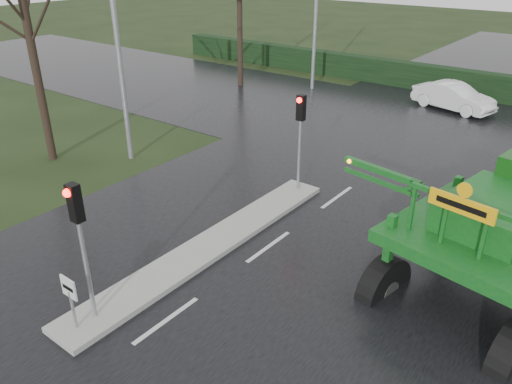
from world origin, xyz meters
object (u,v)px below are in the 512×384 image
Objects in this scene: street_light_left_near at (118,4)px; crop_sprayer at (398,213)px; traffic_signal_near at (79,225)px; traffic_signal_mid at (300,123)px; keep_left_sign at (70,295)px; white_sedan at (451,110)px.

street_light_left_near reaches higher than crop_sprayer.
traffic_signal_near is 8.50m from traffic_signal_mid.
traffic_signal_mid is 0.35× the size of street_light_left_near.
crop_sprayer reaches higher than keep_left_sign.
keep_left_sign is 7.70m from crop_sprayer.
traffic_signal_mid is 0.83× the size of white_sedan.
crop_sprayer is (4.80, -3.07, -0.46)m from traffic_signal_mid.
traffic_signal_near is 10.40m from street_light_left_near.
traffic_signal_mid is 0.44× the size of crop_sprayer.
traffic_signal_near is 0.35× the size of street_light_left_near.
traffic_signal_mid is at bearing 12.21° from street_light_left_near.
street_light_left_near reaches higher than white_sedan.
traffic_signal_near is at bearing -90.00° from traffic_signal_mid.
keep_left_sign reaches higher than white_sedan.
white_sedan is at bearing 87.40° from traffic_signal_near.
traffic_signal_near is 0.44× the size of crop_sprayer.
street_light_left_near is 17.82m from white_sedan.
crop_sprayer reaches higher than white_sedan.
white_sedan is (0.99, 13.32, -2.59)m from traffic_signal_mid.
street_light_left_near is (-6.89, 7.50, 4.93)m from keep_left_sign.
traffic_signal_mid is at bearing -170.20° from white_sedan.
keep_left_sign is 0.14× the size of street_light_left_near.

